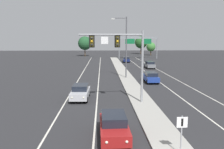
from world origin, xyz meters
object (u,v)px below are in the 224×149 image
car_receding_navy (126,59)px  car_oncoming_red (114,126)px  tree_far_right_b (151,47)px  median_sign_post (182,129)px  highway_sign_gantry (138,41)px  tree_far_left_c (85,43)px  overhead_signal_mast (122,52)px  tree_far_right_a (141,42)px  street_lamp_median (125,44)px  car_receding_blue (151,77)px  car_oncoming_silver (80,92)px  car_receding_grey (150,65)px

car_receding_navy → car_oncoming_red: bearing=-96.8°
car_receding_navy → tree_far_right_b: tree_far_right_b is taller
car_receding_navy → median_sign_post: bearing=-92.7°
highway_sign_gantry → tree_far_left_c: bearing=145.8°
median_sign_post → car_receding_navy: size_ratio=0.49×
car_oncoming_red → highway_sign_gantry: 65.66m
highway_sign_gantry → overhead_signal_mast: bearing=-100.4°
car_oncoming_red → tree_far_right_a: size_ratio=0.56×
tree_far_right_a → highway_sign_gantry: bearing=-101.6°
street_lamp_median → highway_sign_gantry: bearing=78.1°
overhead_signal_mast → street_lamp_median: (1.78, 15.55, 0.50)m
tree_far_left_c → tree_far_right_b: (26.89, 3.35, -1.55)m
highway_sign_gantry → tree_far_left_c: size_ratio=1.71×
overhead_signal_mast → tree_far_right_a: size_ratio=0.89×
car_oncoming_red → car_receding_blue: 20.99m
overhead_signal_mast → car_receding_navy: bearing=83.5°
tree_far_left_c → tree_far_right_a: tree_far_right_a is taller
street_lamp_median → car_oncoming_silver: size_ratio=2.22×
car_receding_blue → tree_far_right_b: size_ratio=0.83×
street_lamp_median → car_receding_grey: size_ratio=2.22×
car_receding_blue → highway_sign_gantry: (4.93, 44.50, 5.34)m
street_lamp_median → car_receding_navy: bearing=83.5°
car_receding_blue → tree_far_right_a: tree_far_right_a is taller
street_lamp_median → car_oncoming_red: size_ratio=2.22×
median_sign_post → highway_sign_gantry: highway_sign_gantry is taller
car_oncoming_red → car_receding_blue: (6.65, 19.91, 0.00)m
median_sign_post → tree_far_right_a: (13.25, 92.83, 3.69)m
car_oncoming_silver → car_receding_navy: bearing=77.3°
tree_far_right_b → street_lamp_median: bearing=-106.1°
overhead_signal_mast → tree_far_right_b: 74.65m
street_lamp_median → car_oncoming_red: bearing=-97.3°
car_oncoming_red → car_receding_navy: (6.21, 51.82, 0.00)m
car_receding_blue → tree_far_right_a: (10.20, 70.25, 4.45)m
car_receding_grey → highway_sign_gantry: highway_sign_gantry is taller
car_oncoming_silver → median_sign_post: bearing=-62.5°
tree_far_right_b → median_sign_post: bearing=-100.7°
car_oncoming_red → car_receding_navy: 52.19m
car_oncoming_silver → tree_far_right_a: (20.00, 79.88, 4.45)m
car_oncoming_silver → car_receding_navy: same height
car_oncoming_red → tree_far_right_b: (19.41, 80.71, 2.69)m
median_sign_post → car_oncoming_red: size_ratio=0.49×
car_oncoming_silver → car_receding_navy: 42.58m
car_receding_navy → highway_sign_gantry: (5.37, 12.58, 5.34)m
car_receding_blue → tree_far_right_a: size_ratio=0.55×
tree_far_right_b → tree_far_right_a: tree_far_right_a is taller
car_receding_navy → tree_far_left_c: tree_far_left_c is taller
overhead_signal_mast → car_receding_grey: 30.68m
car_oncoming_red → tree_far_left_c: size_ratio=0.58×
car_receding_blue → car_receding_navy: size_ratio=0.99×
car_oncoming_silver → tree_far_left_c: 67.36m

